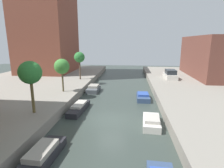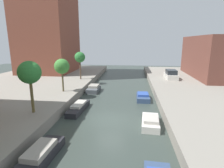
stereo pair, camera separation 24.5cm
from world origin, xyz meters
name	(u,v)px [view 2 (the right image)]	position (x,y,z in m)	size (l,w,h in m)	color
ground_plane	(111,120)	(0.00, 0.00, 0.00)	(84.00, 84.00, 0.00)	#333D38
apartment_tower_far	(47,13)	(-16.00, 21.87, 13.23)	(10.00, 12.10, 24.45)	brown
low_block_right	(221,57)	(18.00, 19.13, 4.70)	(10.00, 15.47, 7.41)	brown
street_tree_2	(30,73)	(-7.01, -1.39, 4.67)	(2.03, 2.03, 4.74)	brown
street_tree_3	(62,67)	(-7.01, 5.97, 4.26)	(1.93, 1.93, 4.26)	brown
street_tree_4	(80,58)	(-7.01, 14.09, 4.74)	(1.80, 1.80, 4.71)	brown
parked_car	(171,75)	(8.69, 16.06, 1.68)	(1.91, 4.12, 1.64)	beige
moored_boat_left_2	(40,155)	(-3.64, -6.73, 0.40)	(1.62, 4.40, 0.95)	#232328
moored_boat_left_3	(78,108)	(-3.76, 1.87, 0.36)	(1.49, 4.60, 0.82)	#232328
moored_boat_left_4	(94,89)	(-3.79, 9.82, 0.42)	(1.69, 3.33, 0.99)	#4C5156
moored_boat_right_2	(151,122)	(3.70, -0.94, 0.38)	(1.71, 3.37, 0.90)	beige
moored_boat_right_3	(143,97)	(3.41, 6.63, 0.37)	(1.62, 3.23, 0.86)	#33476B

